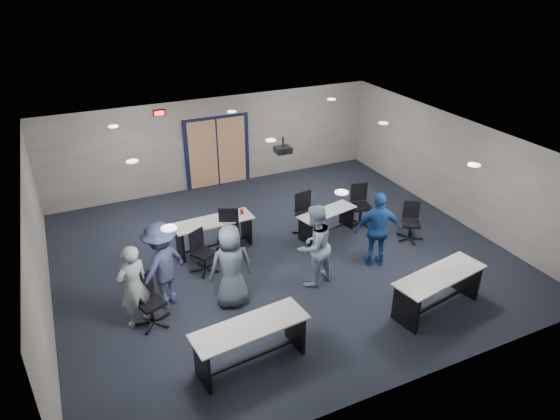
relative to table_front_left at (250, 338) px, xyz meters
name	(u,v)px	position (x,y,z in m)	size (l,w,h in m)	color
floor	(280,254)	(1.94, 2.99, -0.55)	(10.00, 10.00, 0.00)	black
back_wall	(216,142)	(1.94, 7.49, 0.80)	(10.00, 0.04, 2.70)	slate
front_wall	(406,322)	(1.94, -1.51, 0.80)	(10.00, 0.04, 2.70)	slate
left_wall	(38,253)	(-3.06, 2.99, 0.80)	(0.04, 9.00, 2.70)	slate
right_wall	(453,167)	(6.94, 2.99, 0.80)	(0.04, 9.00, 2.70)	slate
ceiling	(280,146)	(1.94, 2.99, 2.15)	(10.00, 9.00, 0.04)	silver
double_door	(217,152)	(1.94, 7.45, 0.50)	(2.00, 0.07, 2.20)	black
exit_sign	(159,113)	(0.34, 7.43, 1.90)	(0.32, 0.07, 0.18)	black
ceiling_projector	(283,150)	(2.24, 3.49, 1.85)	(0.35, 0.32, 0.37)	black
ceiling_can_lights	(275,144)	(1.94, 3.24, 2.12)	(6.24, 5.74, 0.02)	white
table_front_left	(250,338)	(0.00, 0.00, 0.00)	(2.06, 0.86, 0.81)	#ADAAA3
table_front_right	(439,286)	(3.89, -0.17, 0.01)	(2.11, 1.01, 0.82)	#ADAAA3
table_back_left	(214,229)	(0.64, 3.89, -0.03)	(1.91, 0.70, 0.89)	#ADAAA3
table_back_right	(327,219)	(3.40, 3.37, -0.11)	(1.66, 0.87, 0.88)	#ADAAA3
chair_back_a	(204,252)	(0.13, 3.08, -0.07)	(0.61, 0.61, 0.96)	black
chair_back_b	(228,234)	(0.85, 3.47, 0.00)	(0.70, 0.70, 1.11)	black
chair_back_c	(308,215)	(2.98, 3.57, -0.01)	(0.69, 0.69, 1.10)	black
chair_back_d	(361,205)	(4.51, 3.51, -0.03)	(0.66, 0.66, 1.06)	black
chair_loose_left	(151,302)	(-1.31, 1.76, -0.04)	(0.65, 0.65, 1.03)	black
chair_loose_right	(411,222)	(5.15, 2.27, -0.08)	(0.60, 0.60, 0.96)	black
person_gray	(134,286)	(-1.56, 1.89, 0.30)	(0.62, 0.41, 1.71)	#9AA6A9
person_plaid	(231,266)	(0.29, 1.72, 0.33)	(0.86, 0.56, 1.76)	#4D5D69
person_lightblue	(314,246)	(2.10, 1.66, 0.36)	(0.89, 0.69, 1.83)	#96ACC6
person_navy	(378,230)	(3.74, 1.71, 0.33)	(1.04, 0.43, 1.78)	#1A4794
person_back	(162,265)	(-0.94, 2.26, 0.36)	(1.18, 0.68, 1.83)	#393D66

